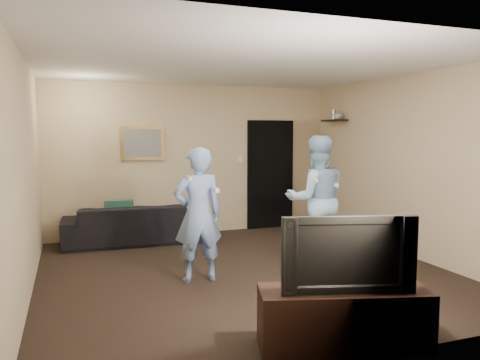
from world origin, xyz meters
name	(u,v)px	position (x,y,z in m)	size (l,w,h in m)	color
ground	(244,271)	(0.00, 0.00, 0.00)	(5.00, 5.00, 0.00)	black
ceiling	(244,65)	(0.00, 0.00, 2.60)	(5.00, 5.00, 0.04)	silver
wall_back	(194,160)	(0.00, 2.50, 1.30)	(5.00, 0.04, 2.60)	#C9B286
wall_front	(360,195)	(0.00, -2.50, 1.30)	(5.00, 0.04, 2.60)	#C9B286
wall_left	(26,177)	(-2.50, 0.00, 1.30)	(0.04, 5.00, 2.60)	#C9B286
wall_right	(407,166)	(2.50, 0.00, 1.30)	(0.04, 5.00, 2.60)	#C9B286
sofa	(132,224)	(-1.14, 2.10, 0.31)	(2.14, 0.84, 0.63)	black
throw_pillow	(119,214)	(-1.34, 2.10, 0.48)	(0.45, 0.14, 0.45)	#194D41
painting_frame	(142,143)	(-0.90, 2.48, 1.60)	(0.72, 0.05, 0.57)	olive
painting_canvas	(142,143)	(-0.90, 2.45, 1.60)	(0.62, 0.01, 0.47)	slate
doorway	(270,174)	(1.45, 2.47, 1.00)	(0.90, 0.06, 2.00)	black
light_switch	(240,159)	(0.85, 2.48, 1.30)	(0.08, 0.02, 0.12)	silver
wall_shelf	(334,120)	(2.39, 1.80, 1.99)	(0.20, 0.60, 0.03)	black
shelf_vase	(338,115)	(2.39, 1.68, 2.09)	(0.16, 0.16, 0.16)	#A9A8AD
shelf_figurine	(334,115)	(2.39, 1.83, 2.09)	(0.06, 0.06, 0.18)	#BCBCC0
tv_console	(344,318)	(0.02, -2.28, 0.25)	(1.39, 0.45, 0.50)	black
television	(345,252)	(0.02, -2.28, 0.81)	(1.08, 0.14, 0.62)	black
wii_player_left	(198,215)	(-0.64, -0.16, 0.80)	(0.59, 0.48, 1.61)	#7DA0D9
wii_player_right	(316,200)	(1.07, 0.07, 0.87)	(0.97, 0.83, 1.74)	#9CC5E3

